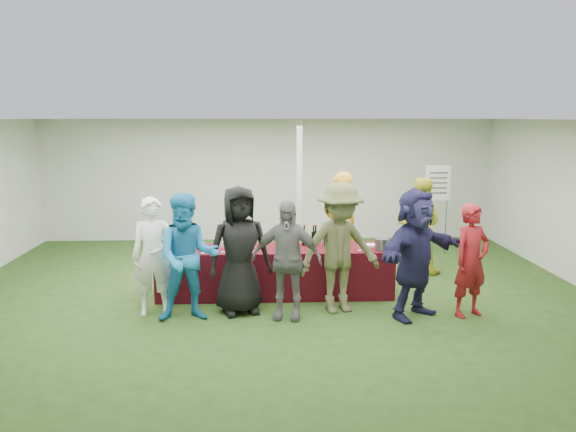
{
  "coord_description": "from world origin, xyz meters",
  "views": [
    {
      "loc": [
        -0.14,
        -8.49,
        2.75
      ],
      "look_at": [
        0.25,
        -0.06,
        1.25
      ],
      "focal_mm": 35.0,
      "sensor_mm": 36.0,
      "label": 1
    }
  ],
  "objects_px": {
    "staff_pourer": "(340,225)",
    "customer_6": "(471,261)",
    "dump_bucket": "(382,244)",
    "customer_5": "(415,253)",
    "wine_list_sign": "(438,190)",
    "customer_4": "(340,248)",
    "customer_3": "(286,260)",
    "staff_back": "(419,225)",
    "serving_table": "(275,271)",
    "customer_0": "(154,256)",
    "customer_1": "(188,257)",
    "customer_2": "(239,250)"
  },
  "relations": [
    {
      "from": "staff_pourer",
      "to": "customer_6",
      "type": "xyz_separation_m",
      "value": [
        1.55,
        -2.01,
        -0.13
      ]
    },
    {
      "from": "staff_pourer",
      "to": "customer_6",
      "type": "bearing_deg",
      "value": 104.12
    },
    {
      "from": "dump_bucket",
      "to": "customer_5",
      "type": "bearing_deg",
      "value": -70.99
    },
    {
      "from": "wine_list_sign",
      "to": "customer_4",
      "type": "xyz_separation_m",
      "value": [
        -2.41,
        -3.29,
        -0.39
      ]
    },
    {
      "from": "customer_3",
      "to": "staff_pourer",
      "type": "bearing_deg",
      "value": 74.28
    },
    {
      "from": "customer_3",
      "to": "dump_bucket",
      "type": "bearing_deg",
      "value": 39.6
    },
    {
      "from": "wine_list_sign",
      "to": "customer_5",
      "type": "bearing_deg",
      "value": -111.52
    },
    {
      "from": "staff_back",
      "to": "serving_table",
      "type": "bearing_deg",
      "value": 48.6
    },
    {
      "from": "wine_list_sign",
      "to": "serving_table",
      "type": "bearing_deg",
      "value": -142.89
    },
    {
      "from": "customer_5",
      "to": "staff_back",
      "type": "bearing_deg",
      "value": 35.53
    },
    {
      "from": "customer_0",
      "to": "customer_5",
      "type": "xyz_separation_m",
      "value": [
        3.61,
        -0.29,
        0.07
      ]
    },
    {
      "from": "customer_5",
      "to": "customer_1",
      "type": "bearing_deg",
      "value": 141.89
    },
    {
      "from": "wine_list_sign",
      "to": "customer_5",
      "type": "distance_m",
      "value": 3.84
    },
    {
      "from": "wine_list_sign",
      "to": "customer_5",
      "type": "xyz_separation_m",
      "value": [
        -1.4,
        -3.55,
        -0.41
      ]
    },
    {
      "from": "customer_0",
      "to": "customer_6",
      "type": "relative_size",
      "value": 1.05
    },
    {
      "from": "customer_6",
      "to": "customer_4",
      "type": "bearing_deg",
      "value": 148.48
    },
    {
      "from": "dump_bucket",
      "to": "customer_4",
      "type": "height_order",
      "value": "customer_4"
    },
    {
      "from": "staff_back",
      "to": "customer_1",
      "type": "height_order",
      "value": "customer_1"
    },
    {
      "from": "staff_pourer",
      "to": "customer_5",
      "type": "relative_size",
      "value": 1.01
    },
    {
      "from": "serving_table",
      "to": "customer_5",
      "type": "bearing_deg",
      "value": -29.03
    },
    {
      "from": "staff_back",
      "to": "customer_0",
      "type": "bearing_deg",
      "value": 48.2
    },
    {
      "from": "staff_back",
      "to": "customer_5",
      "type": "xyz_separation_m",
      "value": [
        -0.68,
        -2.26,
        0.05
      ]
    },
    {
      "from": "customer_5",
      "to": "customer_6",
      "type": "height_order",
      "value": "customer_5"
    },
    {
      "from": "customer_4",
      "to": "staff_back",
      "type": "bearing_deg",
      "value": 32.77
    },
    {
      "from": "customer_6",
      "to": "customer_5",
      "type": "bearing_deg",
      "value": 157.03
    },
    {
      "from": "customer_3",
      "to": "customer_5",
      "type": "relative_size",
      "value": 0.91
    },
    {
      "from": "staff_pourer",
      "to": "customer_5",
      "type": "height_order",
      "value": "staff_pourer"
    },
    {
      "from": "customer_4",
      "to": "dump_bucket",
      "type": "bearing_deg",
      "value": 21.58
    },
    {
      "from": "staff_back",
      "to": "customer_4",
      "type": "xyz_separation_m",
      "value": [
        -1.69,
        -2.0,
        0.08
      ]
    },
    {
      "from": "customer_1",
      "to": "customer_4",
      "type": "relative_size",
      "value": 0.94
    },
    {
      "from": "serving_table",
      "to": "wine_list_sign",
      "type": "bearing_deg",
      "value": 37.11
    },
    {
      "from": "customer_6",
      "to": "customer_3",
      "type": "bearing_deg",
      "value": 155.77
    },
    {
      "from": "customer_1",
      "to": "customer_4",
      "type": "height_order",
      "value": "customer_4"
    },
    {
      "from": "wine_list_sign",
      "to": "customer_5",
      "type": "height_order",
      "value": "customer_5"
    },
    {
      "from": "dump_bucket",
      "to": "staff_back",
      "type": "relative_size",
      "value": 0.12
    },
    {
      "from": "wine_list_sign",
      "to": "customer_3",
      "type": "bearing_deg",
      "value": -132.03
    },
    {
      "from": "customer_5",
      "to": "customer_4",
      "type": "bearing_deg",
      "value": 127.86
    },
    {
      "from": "customer_2",
      "to": "customer_4",
      "type": "relative_size",
      "value": 0.98
    },
    {
      "from": "customer_2",
      "to": "customer_6",
      "type": "distance_m",
      "value": 3.22
    },
    {
      "from": "staff_back",
      "to": "customer_5",
      "type": "distance_m",
      "value": 2.36
    },
    {
      "from": "customer_4",
      "to": "customer_5",
      "type": "relative_size",
      "value": 1.03
    },
    {
      "from": "serving_table",
      "to": "customer_0",
      "type": "bearing_deg",
      "value": -156.02
    },
    {
      "from": "serving_table",
      "to": "customer_2",
      "type": "height_order",
      "value": "customer_2"
    },
    {
      "from": "staff_back",
      "to": "customer_2",
      "type": "bearing_deg",
      "value": 56.09
    },
    {
      "from": "serving_table",
      "to": "dump_bucket",
      "type": "bearing_deg",
      "value": -7.78
    },
    {
      "from": "serving_table",
      "to": "customer_6",
      "type": "height_order",
      "value": "customer_6"
    },
    {
      "from": "serving_table",
      "to": "customer_1",
      "type": "bearing_deg",
      "value": -139.34
    },
    {
      "from": "wine_list_sign",
      "to": "customer_4",
      "type": "bearing_deg",
      "value": -126.18
    },
    {
      "from": "staff_pourer",
      "to": "customer_1",
      "type": "relative_size",
      "value": 1.05
    },
    {
      "from": "customer_1",
      "to": "customer_6",
      "type": "relative_size",
      "value": 1.11
    }
  ]
}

